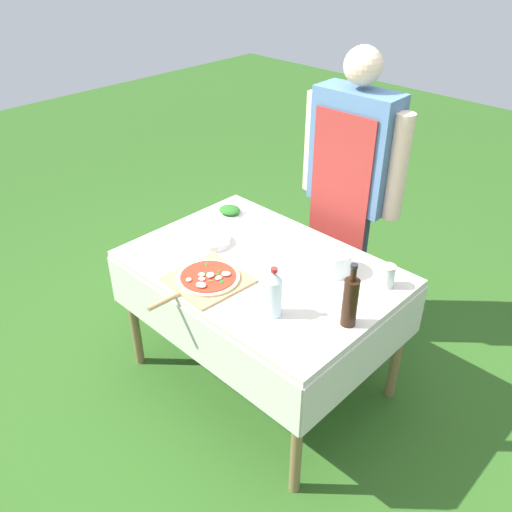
% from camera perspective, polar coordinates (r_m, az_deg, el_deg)
% --- Properties ---
extents(ground_plane, '(12.00, 12.00, 0.00)m').
position_cam_1_polar(ground_plane, '(3.25, 0.48, -12.61)').
color(ground_plane, '#2D5B1E').
extents(prep_table, '(1.37, 0.96, 0.79)m').
position_cam_1_polar(prep_table, '(2.80, 0.54, -2.59)').
color(prep_table, beige).
rests_on(prep_table, ground).
extents(person_cook, '(0.66, 0.23, 1.75)m').
position_cam_1_polar(person_cook, '(3.14, 9.95, 8.12)').
color(person_cook, '#333D56').
rests_on(person_cook, ground).
extents(pizza_on_peel, '(0.36, 0.53, 0.05)m').
position_cam_1_polar(pizza_on_peel, '(2.64, -5.19, -2.43)').
color(pizza_on_peel, tan).
rests_on(pizza_on_peel, prep_table).
extents(oil_bottle, '(0.07, 0.07, 0.31)m').
position_cam_1_polar(oil_bottle, '(2.34, 9.88, -4.69)').
color(oil_bottle, black).
rests_on(oil_bottle, prep_table).
extents(water_bottle, '(0.08, 0.08, 0.25)m').
position_cam_1_polar(water_bottle, '(2.37, 1.88, -3.91)').
color(water_bottle, silver).
rests_on(water_bottle, prep_table).
extents(herb_container, '(0.18, 0.17, 0.05)m').
position_cam_1_polar(herb_container, '(3.22, -2.79, 4.80)').
color(herb_container, silver).
rests_on(herb_container, prep_table).
extents(mixing_tub, '(0.18, 0.18, 0.12)m').
position_cam_1_polar(mixing_tub, '(2.70, 8.22, -0.52)').
color(mixing_tub, silver).
rests_on(mixing_tub, prep_table).
extents(plate_stack, '(0.22, 0.22, 0.03)m').
position_cam_1_polar(plate_stack, '(2.94, -4.79, 1.68)').
color(plate_stack, white).
rests_on(plate_stack, prep_table).
extents(sauce_jar, '(0.07, 0.07, 0.11)m').
position_cam_1_polar(sauce_jar, '(2.65, 13.63, -2.17)').
color(sauce_jar, silver).
rests_on(sauce_jar, prep_table).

